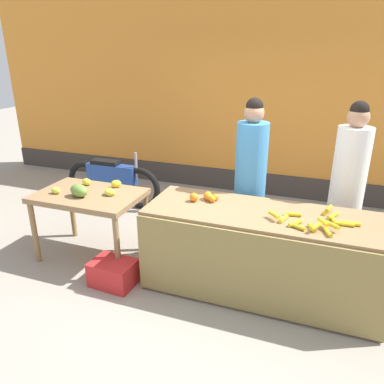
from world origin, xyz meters
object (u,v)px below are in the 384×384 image
parked_motorcycle (112,180)px  produce_sack (183,218)px  vendor_woman_blue_shirt (250,181)px  vendor_woman_white_shirt (347,189)px  produce_crate (113,273)px

parked_motorcycle → produce_sack: parked_motorcycle is taller
parked_motorcycle → vendor_woman_blue_shirt: bearing=-19.2°
parked_motorcycle → vendor_woman_white_shirt: bearing=-12.0°
vendor_woman_blue_shirt → vendor_woman_white_shirt: size_ratio=1.00×
parked_motorcycle → produce_crate: 2.18m
vendor_woman_white_shirt → vendor_woman_blue_shirt: bearing=-174.4°
parked_motorcycle → produce_crate: parked_motorcycle is taller
produce_crate → produce_sack: 1.19m
vendor_woman_blue_shirt → produce_crate: size_ratio=4.11×
vendor_woman_blue_shirt → produce_sack: 1.05m
vendor_woman_white_shirt → produce_crate: (-2.13, -1.15, -0.78)m
vendor_woman_blue_shirt → vendor_woman_white_shirt: bearing=5.6°
vendor_woman_blue_shirt → produce_crate: 1.74m
vendor_woman_white_shirt → produce_sack: (-1.83, -0.01, -0.62)m
produce_sack → parked_motorcycle: bearing=153.9°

